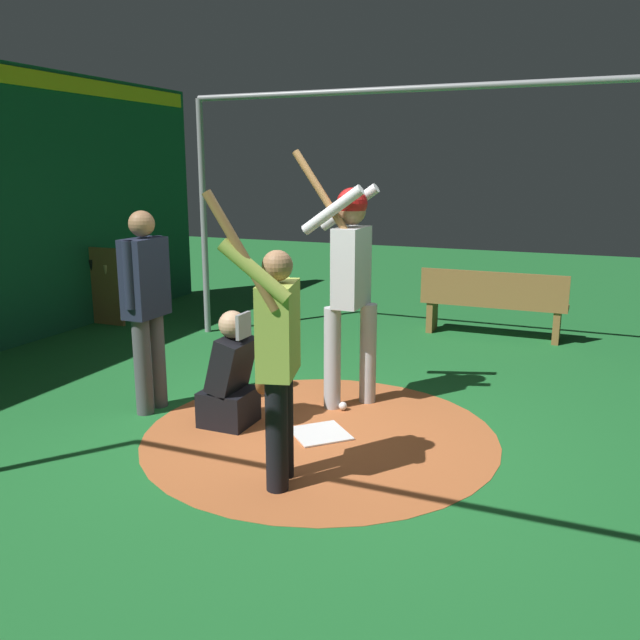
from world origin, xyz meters
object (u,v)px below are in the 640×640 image
catcher (233,381)px  baseball_0 (343,406)px  home_plate (320,433)px  batter (350,274)px  bat_rack (102,288)px  bench (493,303)px  visitor (277,353)px  umpire (146,301)px

catcher → baseball_0: catcher is taller
home_plate → catcher: bearing=-174.3°
home_plate → catcher: catcher is taller
batter → bat_rack: 4.60m
bat_rack → bench: 5.19m
catcher → visitor: 1.26m
home_plate → batter: bearing=92.5°
catcher → bench: size_ratio=0.55×
batter → bench: batter is taller
home_plate → bench: 3.83m
umpire → baseball_0: size_ratio=23.67×
batter → bat_rack: batter is taller
home_plate → bench: (0.78, 3.73, 0.44)m
baseball_0 → batter: bearing=92.8°
catcher → bench: catcher is taller
home_plate → bat_rack: 4.92m
batter → baseball_0: (0.01, -0.17, -1.15)m
umpire → bat_rack: 3.67m
visitor → bench: visitor is taller
home_plate → batter: (-0.03, 0.75, 1.18)m
home_plate → visitor: visitor is taller
catcher → bat_rack: 4.31m
umpire → baseball_0: (1.57, 0.63, -0.94)m
baseball_0 → visitor: bearing=-86.5°
batter → visitor: bearing=-86.6°
home_plate → bench: size_ratio=0.24×
batter → bench: (0.81, 2.98, -0.75)m
batter → umpire: bearing=-153.0°
home_plate → visitor: (0.06, -0.87, 0.91)m
catcher → umpire: size_ratio=0.56×
visitor → home_plate: bearing=79.2°
bat_rack → bench: size_ratio=0.59×
visitor → bat_rack: bearing=127.5°
bench → batter: bearing=-105.2°
batter → catcher: 1.36m
bat_rack → baseball_0: bearing=-23.7°
home_plate → batter: size_ratio=0.19×
catcher → umpire: 1.04m
catcher → baseball_0: size_ratio=13.20×
batter → catcher: batter is taller
home_plate → catcher: size_ratio=0.43×
umpire → baseball_0: 1.94m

